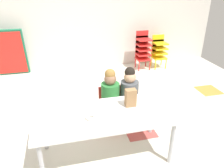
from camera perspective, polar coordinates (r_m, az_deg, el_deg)
The scene contains 12 objects.
ground_plane at distance 3.60m, azimuth -2.14°, elevation -8.85°, with size 6.67×4.76×0.02m.
back_wall at distance 5.37m, azimuth -7.87°, elevation 18.54°, with size 6.67×0.10×2.79m, color beige.
craft_table at distance 2.60m, azimuth -1.86°, elevation -8.75°, with size 1.62×0.73×0.62m.
seated_child_near_camera at distance 3.13m, azimuth -0.47°, elevation -2.43°, with size 0.32×0.32×0.92m.
seated_child_middle_seat at distance 3.20m, azimuth 4.48°, elevation -1.86°, with size 0.32×0.31×0.92m.
kid_chair_red_stack at distance 5.44m, azimuth 8.01°, elevation 9.19°, with size 0.32×0.30×0.92m.
kid_chair_yellow_stack at distance 5.62m, azimuth 12.07°, elevation 8.77°, with size 0.32×0.30×0.80m.
folded_activity_table at distance 5.45m, azimuth -26.04°, elevation 7.09°, with size 0.90×0.29×1.09m.
paper_bag_brown at distance 2.68m, azimuth 4.84°, elevation -3.57°, with size 0.13×0.09×0.22m, color #9E754C.
paper_plate_near_edge at distance 2.48m, azimuth -5.50°, elevation -8.97°, with size 0.18×0.18×0.01m, color white.
paper_plate_center_table at distance 2.52m, azimuth -11.72°, elevation -8.87°, with size 0.18×0.18×0.01m, color white.
donut_powdered_on_plate at distance 2.47m, azimuth -5.52°, elevation -8.58°, with size 0.12×0.12×0.03m, color white.
Camera 1 is at (-0.57, -2.92, 2.02)m, focal length 35.27 mm.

